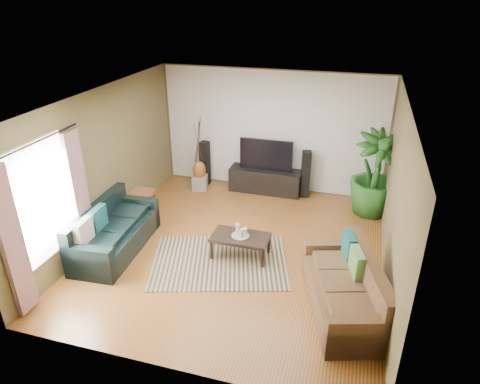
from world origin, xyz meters
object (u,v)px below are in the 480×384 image
(sofa_left, at_px, (115,229))
(coffee_table, at_px, (240,246))
(speaker_right, at_px, (306,174))
(pedestal, at_px, (200,182))
(potted_plant, at_px, (375,174))
(speaker_left, at_px, (205,163))
(sofa_right, at_px, (344,286))
(vase, at_px, (199,170))
(television, at_px, (266,155))
(side_table, at_px, (142,203))
(tv_stand, at_px, (265,180))

(sofa_left, distance_m, coffee_table, 2.21)
(speaker_right, height_order, pedestal, speaker_right)
(potted_plant, bearing_deg, speaker_right, 164.52)
(speaker_left, bearing_deg, sofa_right, -38.86)
(pedestal, distance_m, vase, 0.31)
(coffee_table, bearing_deg, vase, 125.36)
(sofa_left, distance_m, television, 3.69)
(television, bearing_deg, side_table, -141.86)
(sofa_left, height_order, television, television)
(potted_plant, bearing_deg, coffee_table, -133.28)
(television, distance_m, side_table, 2.86)
(speaker_left, distance_m, speaker_right, 2.35)
(television, distance_m, potted_plant, 2.34)
(sofa_right, bearing_deg, potted_plant, 156.55)
(sofa_left, distance_m, tv_stand, 3.67)
(sofa_left, xyz_separation_m, pedestal, (0.51, 2.78, -0.26))
(television, relative_size, pedestal, 3.66)
(coffee_table, relative_size, tv_stand, 0.61)
(tv_stand, xyz_separation_m, television, (0.00, 0.00, 0.62))
(coffee_table, relative_size, vase, 2.37)
(vase, bearing_deg, speaker_right, 7.12)
(coffee_table, height_order, vase, vase)
(vase, distance_m, side_table, 1.61)
(speaker_left, xyz_separation_m, vase, (-0.03, -0.30, -0.05))
(television, relative_size, vase, 2.86)
(tv_stand, bearing_deg, potted_plant, -9.08)
(pedestal, xyz_separation_m, side_table, (-0.71, -1.42, 0.08))
(sofa_right, relative_size, tv_stand, 1.18)
(tv_stand, xyz_separation_m, potted_plant, (2.31, -0.39, 0.60))
(side_table, bearing_deg, speaker_right, 29.13)
(side_table, bearing_deg, sofa_left, -81.72)
(sofa_left, bearing_deg, potted_plant, -61.38)
(speaker_right, xyz_separation_m, potted_plant, (1.42, -0.39, 0.34))
(side_table, bearing_deg, tv_stand, 38.14)
(sofa_left, distance_m, sofa_right, 3.98)
(sofa_right, bearing_deg, tv_stand, -168.42)
(pedestal, bearing_deg, potted_plant, -1.45)
(coffee_table, distance_m, potted_plant, 3.19)
(speaker_left, xyz_separation_m, speaker_right, (2.35, 0.00, 0.00))
(tv_stand, bearing_deg, television, 0.00)
(potted_plant, distance_m, side_table, 4.73)
(coffee_table, height_order, pedestal, coffee_table)
(tv_stand, xyz_separation_m, speaker_right, (0.90, 0.00, 0.26))
(coffee_table, bearing_deg, sofa_left, -168.77)
(tv_stand, height_order, vase, vase)
(sofa_right, distance_m, tv_stand, 4.08)
(sofa_left, xyz_separation_m, coffee_table, (2.16, 0.41, -0.22))
(coffee_table, xyz_separation_m, pedestal, (-1.65, 2.37, -0.04))
(speaker_left, bearing_deg, side_table, -105.70)
(potted_plant, relative_size, side_table, 3.61)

